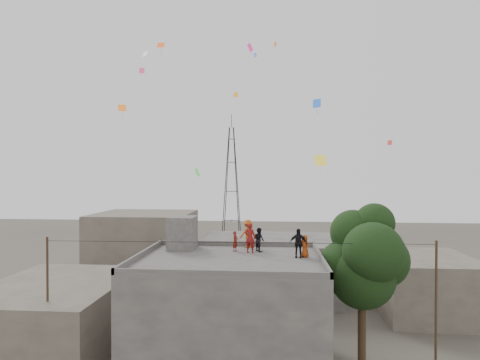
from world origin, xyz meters
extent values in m
cube|color=#484543|center=(0.00, 0.00, 3.00)|extent=(10.00, 8.00, 6.00)
cube|color=#52504D|center=(0.00, 0.00, 6.05)|extent=(10.00, 8.00, 0.10)
cube|color=#484543|center=(0.00, 3.92, 6.25)|extent=(10.00, 0.15, 0.30)
cube|color=#484543|center=(0.00, -3.92, 6.25)|extent=(10.00, 0.15, 0.30)
cube|color=#484543|center=(4.92, 0.00, 6.25)|extent=(0.15, 8.00, 0.30)
cube|color=#484543|center=(-4.92, 0.00, 6.25)|extent=(0.15, 8.00, 0.30)
cube|color=#484543|center=(-3.20, 2.60, 7.10)|extent=(1.60, 1.80, 2.00)
cube|color=#564E44|center=(-11.00, 2.00, 2.00)|extent=(8.00, 10.00, 4.00)
cube|color=#484543|center=(2.00, 14.00, 2.50)|extent=(12.00, 9.00, 5.00)
cube|color=#564E44|center=(-10.00, 16.00, 3.50)|extent=(9.00, 8.00, 7.00)
cube|color=#564E44|center=(14.00, 10.00, 2.20)|extent=(7.00, 8.00, 4.40)
cylinder|color=black|center=(7.20, 0.50, 2.00)|extent=(0.44, 0.44, 4.00)
cylinder|color=black|center=(7.35, 0.60, 3.60)|extent=(0.64, 0.91, 2.14)
sphere|color=black|center=(7.20, 0.50, 5.20)|extent=(3.60, 3.60, 3.60)
sphere|color=black|center=(8.30, 0.80, 6.00)|extent=(3.00, 3.00, 3.00)
sphere|color=black|center=(6.30, 1.00, 5.60)|extent=(2.80, 2.80, 2.80)
sphere|color=black|center=(7.60, -0.30, 6.60)|extent=(3.20, 3.20, 3.20)
sphere|color=black|center=(6.90, 1.40, 7.40)|extent=(2.60, 2.60, 2.60)
sphere|color=black|center=(8.00, 1.10, 8.00)|extent=(2.20, 2.20, 2.20)
cylinder|color=black|center=(-9.50, -1.50, 3.70)|extent=(0.12, 0.12, 7.40)
cylinder|color=black|center=(10.50, -1.00, 3.70)|extent=(0.12, 0.12, 7.40)
cylinder|color=black|center=(0.50, -1.25, 7.20)|extent=(20.00, 0.52, 0.02)
cylinder|color=black|center=(-4.85, 39.15, 9.00)|extent=(1.27, 1.27, 18.01)
cylinder|color=black|center=(-3.15, 39.15, 9.00)|extent=(1.27, 1.27, 18.01)
cylinder|color=black|center=(-3.15, 40.85, 9.00)|extent=(1.27, 1.27, 18.01)
cylinder|color=black|center=(-4.85, 40.85, 9.00)|extent=(1.27, 1.27, 18.01)
cube|color=black|center=(-4.00, 40.00, 3.60)|extent=(2.36, 0.08, 0.08)
cube|color=black|center=(-4.00, 40.00, 3.60)|extent=(0.08, 2.36, 0.08)
cube|color=black|center=(-4.00, 40.00, 8.10)|extent=(1.81, 0.08, 0.08)
cube|color=black|center=(-4.00, 40.00, 8.10)|extent=(0.08, 1.81, 0.08)
cube|color=black|center=(-4.00, 40.00, 12.60)|extent=(1.26, 0.08, 0.08)
cube|color=black|center=(-4.00, 40.00, 12.60)|extent=(0.08, 1.26, 0.08)
cube|color=black|center=(-4.00, 40.00, 16.20)|extent=(0.82, 0.08, 0.08)
cube|color=black|center=(-4.00, 40.00, 16.20)|extent=(0.08, 0.82, 0.08)
cylinder|color=black|center=(-4.00, 40.00, 19.00)|extent=(0.08, 0.08, 2.00)
imported|color=maroon|center=(1.03, 1.73, 6.97)|extent=(0.72, 0.57, 1.74)
imported|color=#9F3D12|center=(4.12, 0.72, 6.72)|extent=(0.71, 0.71, 1.24)
imported|color=black|center=(1.55, 2.18, 6.81)|extent=(0.83, 0.87, 1.42)
imported|color=black|center=(3.75, 0.58, 6.90)|extent=(0.96, 0.44, 1.61)
imported|color=#BF5415|center=(0.81, 3.40, 6.98)|extent=(1.30, 1.10, 1.75)
imported|color=maroon|center=(0.12, 2.13, 6.70)|extent=(0.44, 0.52, 1.20)
plane|color=orange|center=(-7.73, 4.53, 15.17)|extent=(0.57, 0.44, 0.47)
plane|color=#F62686|center=(0.80, 5.84, 19.40)|extent=(0.45, 0.59, 0.48)
plane|color=#FFA227|center=(-0.98, 14.41, 17.90)|extent=(0.47, 0.38, 0.40)
plane|color=blue|center=(4.80, 1.04, 14.67)|extent=(0.41, 0.27, 0.48)
plane|color=white|center=(-7.99, 10.22, 20.50)|extent=(0.53, 0.42, 0.46)
plane|color=#D46017|center=(2.58, 14.98, 22.54)|extent=(0.24, 0.42, 0.40)
plane|color=green|center=(-2.78, 5.36, 10.85)|extent=(0.30, 0.56, 0.50)
plane|color=red|center=(11.89, 11.96, 13.31)|extent=(0.39, 0.16, 0.37)
plane|color=#F7561A|center=(-3.78, -0.01, 17.81)|extent=(0.40, 0.23, 0.33)
plane|color=#5179F4|center=(0.74, 15.15, 21.66)|extent=(0.34, 0.39, 0.36)
plane|color=#E84973|center=(-7.47, 7.86, 18.52)|extent=(0.40, 0.31, 0.37)
plane|color=gold|center=(4.74, -1.23, 11.41)|extent=(0.64, 0.37, 0.54)
camera|label=1|loc=(2.34, -21.66, 10.68)|focal=30.00mm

